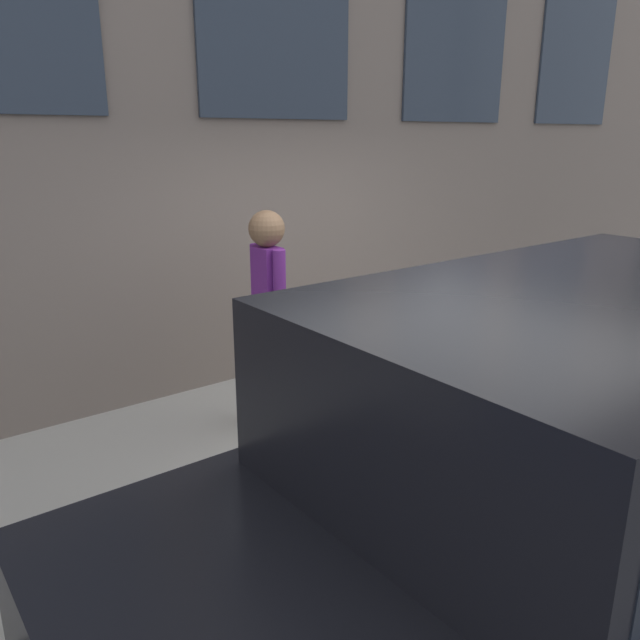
# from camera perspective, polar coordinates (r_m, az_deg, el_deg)

# --- Properties ---
(ground_plane) EXTENTS (80.00, 80.00, 0.00)m
(ground_plane) POSITION_cam_1_polar(r_m,az_deg,el_deg) (4.91, 11.73, -13.11)
(ground_plane) COLOR #514F4C
(sidewalk) EXTENTS (2.23, 60.00, 0.15)m
(sidewalk) POSITION_cam_1_polar(r_m,az_deg,el_deg) (5.58, 3.06, -8.16)
(sidewalk) COLOR #B2ADA3
(sidewalk) RESTS_ON ground_plane
(fire_hydrant) EXTENTS (0.35, 0.46, 0.80)m
(fire_hydrant) POSITION_cam_1_polar(r_m,az_deg,el_deg) (4.94, 4.66, -5.45)
(fire_hydrant) COLOR gold
(fire_hydrant) RESTS_ON sidewalk
(person) EXTENTS (0.42, 0.28, 1.72)m
(person) POSITION_cam_1_polar(r_m,az_deg,el_deg) (4.83, -4.74, 1.87)
(person) COLOR #726651
(person) RESTS_ON sidewalk
(parked_truck_charcoal_near) EXTENTS (1.99, 4.86, 1.73)m
(parked_truck_charcoal_near) POSITION_cam_1_polar(r_m,az_deg,el_deg) (3.38, 22.98, -9.69)
(parked_truck_charcoal_near) COLOR black
(parked_truck_charcoal_near) RESTS_ON ground_plane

